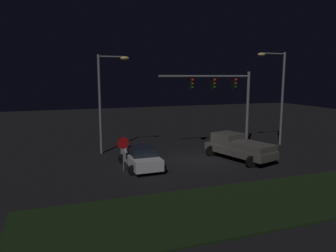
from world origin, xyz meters
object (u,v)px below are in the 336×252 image
traffic_signal_gantry (224,91)px  pickup_truck (238,146)px  stop_sign (123,147)px  street_lamp_right (277,87)px  car_sedan (141,157)px  street_lamp_left (106,92)px

traffic_signal_gantry → pickup_truck: bearing=-102.1°
traffic_signal_gantry → stop_sign: size_ratio=3.73×
street_lamp_right → stop_sign: 15.12m
pickup_truck → street_lamp_right: 7.67m
car_sedan → stop_sign: 1.52m
traffic_signal_gantry → street_lamp_left: 9.76m
pickup_truck → stop_sign: size_ratio=2.58×
street_lamp_right → street_lamp_left: bearing=172.1°
traffic_signal_gantry → stop_sign: (-9.46, -4.01, -3.34)m
car_sedan → traffic_signal_gantry: (8.21, 3.71, 4.16)m
street_lamp_left → traffic_signal_gantry: bearing=-7.3°
street_lamp_left → stop_sign: (0.23, -5.25, -3.34)m
car_sedan → street_lamp_left: (-1.47, 4.95, 4.16)m
pickup_truck → stop_sign: stop_sign is taller
street_lamp_left → street_lamp_right: size_ratio=0.95×
traffic_signal_gantry → street_lamp_right: (4.87, -0.78, 0.26)m
pickup_truck → street_lamp_right: bearing=-78.9°
car_sedan → traffic_signal_gantry: size_ratio=0.53×
traffic_signal_gantry → street_lamp_right: street_lamp_right is taller
traffic_signal_gantry → street_lamp_left: (-9.68, 1.24, 0.00)m
car_sedan → pickup_truck: bearing=-91.9°
street_lamp_left → car_sedan: bearing=-73.4°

